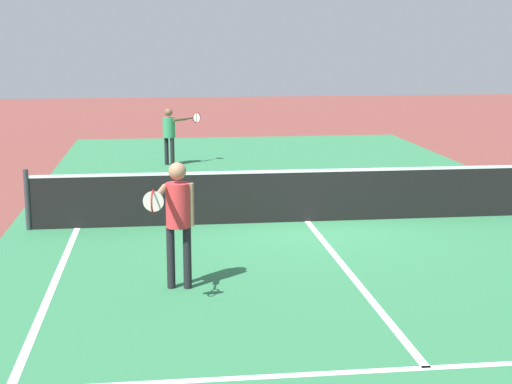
% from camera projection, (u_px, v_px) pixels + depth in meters
% --- Properties ---
extents(ground_plane, '(60.00, 60.00, 0.00)m').
position_uv_depth(ground_plane, '(307.00, 221.00, 14.04)').
color(ground_plane, brown).
extents(court_surface_inbounds, '(10.62, 24.40, 0.00)m').
position_uv_depth(court_surface_inbounds, '(307.00, 221.00, 14.04)').
color(court_surface_inbounds, '#2D7247').
rests_on(court_surface_inbounds, ground_plane).
extents(line_sideline_left, '(0.10, 11.89, 0.01)m').
position_uv_depth(line_sideline_left, '(17.00, 370.00, 7.76)').
color(line_sideline_left, white).
rests_on(line_sideline_left, ground_plane).
extents(line_service_near, '(8.22, 0.10, 0.01)m').
position_uv_depth(line_service_near, '(427.00, 368.00, 7.81)').
color(line_service_near, white).
rests_on(line_service_near, ground_plane).
extents(line_center_service, '(0.10, 6.40, 0.01)m').
position_uv_depth(line_center_service, '(350.00, 274.00, 10.93)').
color(line_center_service, white).
rests_on(line_center_service, ground_plane).
extents(net, '(9.96, 0.09, 1.07)m').
position_uv_depth(net, '(308.00, 195.00, 13.94)').
color(net, '#33383D').
rests_on(net, ground_plane).
extents(player_near, '(0.64, 1.19, 1.70)m').
position_uv_depth(player_near, '(178.00, 211.00, 10.08)').
color(player_near, black).
rests_on(player_near, ground_plane).
extents(player_far, '(1.01, 0.71, 1.49)m').
position_uv_depth(player_far, '(170.00, 130.00, 20.08)').
color(player_far, black).
rests_on(player_far, ground_plane).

